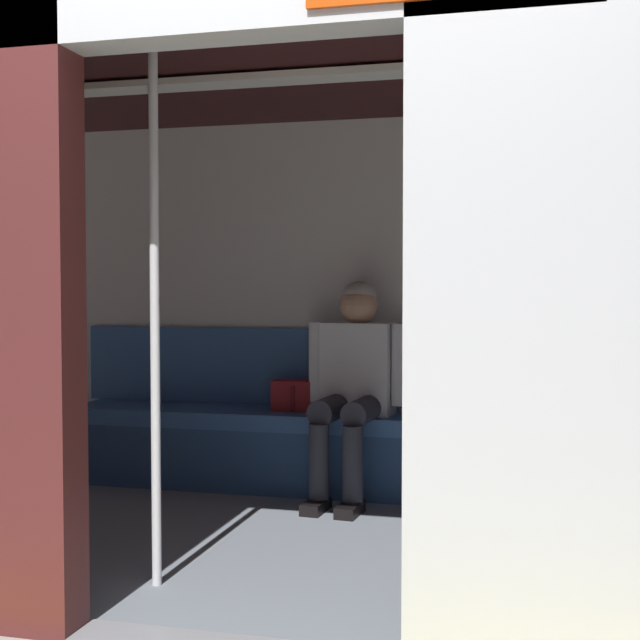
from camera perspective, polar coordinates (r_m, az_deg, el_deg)
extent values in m
cube|color=silver|center=(2.47, 18.25, -0.03)|extent=(1.08, 0.12, 2.10)
cube|color=black|center=(2.47, 18.34, 5.81)|extent=(0.60, 0.02, 0.55)
cube|color=silver|center=(2.78, -5.98, 20.17)|extent=(2.17, 0.16, 0.20)
cube|color=#351515|center=(3.92, 0.26, 17.29)|extent=(6.40, 2.54, 0.12)
cube|color=slate|center=(3.95, 0.25, -14.48)|extent=(6.08, 2.38, 0.01)
cube|color=silver|center=(4.95, 3.54, 1.18)|extent=(6.08, 0.10, 2.10)
cube|color=#38609E|center=(4.91, 3.40, -3.27)|extent=(3.52, 0.06, 0.45)
cube|color=white|center=(3.90, 0.26, 16.01)|extent=(4.48, 0.16, 0.03)
cube|color=#38609E|center=(4.73, 2.90, -6.77)|extent=(3.39, 0.44, 0.09)
cube|color=navy|center=(4.58, 2.40, -9.90)|extent=(3.39, 0.04, 0.35)
cube|color=silver|center=(4.68, 2.60, -3.23)|extent=(0.40, 0.25, 0.50)
sphere|color=tan|center=(4.66, 2.60, 0.99)|extent=(0.21, 0.21, 0.21)
sphere|color=#B2ADA8|center=(4.67, 2.64, 1.44)|extent=(0.19, 0.19, 0.19)
cylinder|color=silver|center=(4.59, 5.31, -2.98)|extent=(0.08, 0.08, 0.44)
cylinder|color=silver|center=(4.72, -0.24, -2.82)|extent=(0.08, 0.08, 0.44)
cylinder|color=#2D2D38|center=(4.49, 2.96, -6.04)|extent=(0.17, 0.41, 0.14)
cylinder|color=#2D2D38|center=(4.54, 0.77, -5.94)|extent=(0.17, 0.41, 0.14)
cylinder|color=#2D2D38|center=(4.34, 2.21, -9.70)|extent=(0.10, 0.10, 0.40)
cylinder|color=#2D2D38|center=(4.40, -0.07, -9.55)|extent=(0.10, 0.10, 0.40)
cube|color=black|center=(4.35, 2.00, -12.57)|extent=(0.12, 0.23, 0.06)
cube|color=black|center=(4.40, -0.29, -12.38)|extent=(0.12, 0.23, 0.06)
cube|color=maroon|center=(4.81, -1.59, -5.06)|extent=(0.26, 0.14, 0.17)
cube|color=maroon|center=(4.74, -1.84, -5.27)|extent=(0.02, 0.01, 0.14)
cube|color=silver|center=(4.71, 6.62, -6.10)|extent=(0.25, 0.27, 0.03)
cylinder|color=silver|center=(3.27, -10.97, 0.41)|extent=(0.04, 0.04, 2.08)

